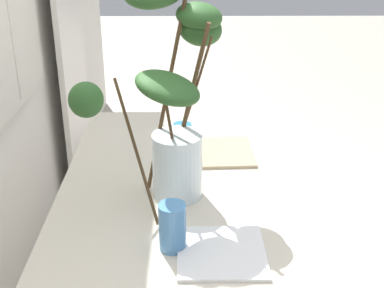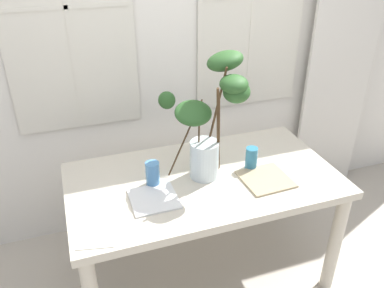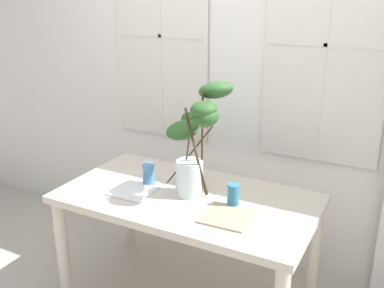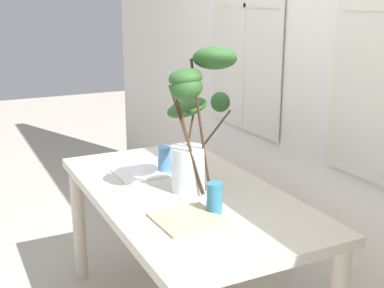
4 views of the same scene
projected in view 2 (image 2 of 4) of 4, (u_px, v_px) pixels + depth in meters
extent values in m
plane|color=#B7AD9E|center=(202.00, 271.00, 2.69)|extent=(14.00, 14.00, 0.00)
cube|color=silver|center=(165.00, 43.00, 2.67)|extent=(5.97, 0.12, 2.73)
cube|color=silver|center=(65.00, 7.00, 2.30)|extent=(0.72, 0.01, 1.48)
cube|color=silver|center=(65.00, 7.00, 2.30)|extent=(0.79, 0.01, 1.55)
cube|color=silver|center=(66.00, 7.00, 2.29)|extent=(0.02, 0.01, 1.48)
cube|color=silver|center=(66.00, 7.00, 2.29)|extent=(0.72, 0.01, 0.02)
cube|color=silver|center=(342.00, 62.00, 3.05)|extent=(0.59, 0.03, 2.26)
cube|color=beige|center=(204.00, 180.00, 2.32)|extent=(1.57, 0.86, 0.05)
cylinder|color=beige|center=(335.00, 243.00, 2.41)|extent=(0.08, 0.08, 0.72)
cylinder|color=beige|center=(80.00, 219.00, 2.61)|extent=(0.08, 0.08, 0.72)
cylinder|color=beige|center=(275.00, 179.00, 3.02)|extent=(0.08, 0.08, 0.72)
cylinder|color=silver|center=(204.00, 159.00, 2.27)|extent=(0.17, 0.17, 0.22)
cylinder|color=silver|center=(204.00, 170.00, 2.31)|extent=(0.15, 0.15, 0.07)
cylinder|color=#47331E|center=(185.00, 137.00, 2.31)|extent=(0.27, 0.15, 0.39)
ellipsoid|color=#285123|center=(167.00, 100.00, 2.30)|extent=(0.16, 0.15, 0.13)
cylinder|color=#47331E|center=(218.00, 132.00, 2.17)|extent=(0.09, 0.15, 0.57)
ellipsoid|color=#285123|center=(234.00, 84.00, 2.02)|extent=(0.21, 0.21, 0.11)
cylinder|color=#47331E|center=(219.00, 136.00, 2.18)|extent=(0.09, 0.15, 0.53)
ellipsoid|color=#285123|center=(237.00, 92.00, 2.04)|extent=(0.21, 0.21, 0.14)
cylinder|color=#47331E|center=(199.00, 145.00, 2.23)|extent=(0.04, 0.07, 0.40)
ellipsoid|color=#285123|center=(193.00, 113.00, 2.13)|extent=(0.27, 0.28, 0.14)
cylinder|color=#47331E|center=(214.00, 120.00, 2.21)|extent=(0.09, 0.15, 0.65)
ellipsoid|color=#285123|center=(225.00, 61.00, 2.10)|extent=(0.28, 0.28, 0.16)
cylinder|color=#4C84BC|center=(153.00, 174.00, 2.21)|extent=(0.08, 0.08, 0.14)
cylinder|color=teal|center=(251.00, 158.00, 2.36)|extent=(0.07, 0.07, 0.14)
cube|color=white|center=(154.00, 199.00, 2.12)|extent=(0.25, 0.25, 0.01)
cube|color=tan|center=(266.00, 179.00, 2.28)|extent=(0.28, 0.28, 0.01)
cube|color=silver|center=(96.00, 241.00, 1.84)|extent=(0.19, 0.13, 0.00)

